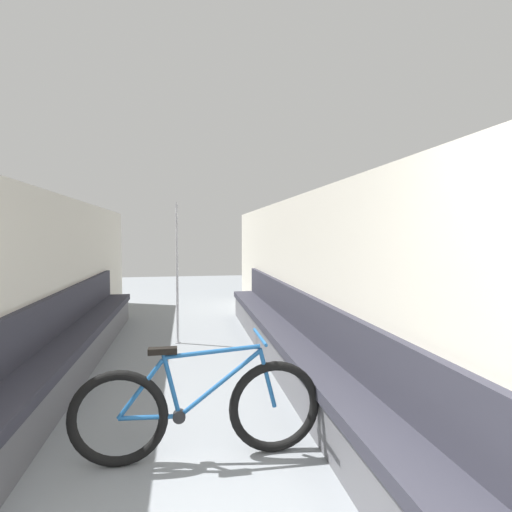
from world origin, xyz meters
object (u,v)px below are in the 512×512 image
(bicycle, at_px, (199,410))
(grab_pole_near, at_px, (177,275))
(bench_seat_row_left, at_px, (64,355))
(bench_seat_row_right, at_px, (288,344))

(bicycle, distance_m, grab_pole_near, 3.24)
(bench_seat_row_left, relative_size, bench_seat_row_right, 1.00)
(grab_pole_near, bearing_deg, bench_seat_row_left, -129.32)
(bench_seat_row_right, height_order, grab_pole_near, grab_pole_near)
(bench_seat_row_right, bearing_deg, grab_pole_near, 132.50)
(bench_seat_row_left, relative_size, grab_pole_near, 3.22)
(bicycle, xyz_separation_m, grab_pole_near, (-0.21, 3.17, 0.66))
(bench_seat_row_left, xyz_separation_m, bicycle, (1.39, -1.73, 0.04))
(bench_seat_row_left, distance_m, bench_seat_row_right, 2.50)
(bench_seat_row_right, xyz_separation_m, bicycle, (-1.11, -1.73, 0.04))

